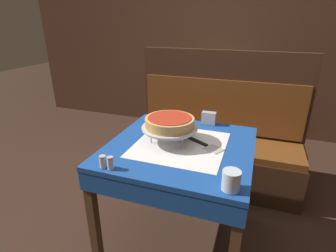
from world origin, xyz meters
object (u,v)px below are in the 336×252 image
(pizza_server, at_px, (203,144))
(napkin_holder, at_px, (209,118))
(pizza_pan_stand, at_px, (170,128))
(water_glass_near, at_px, (231,180))
(booth_bench, at_px, (215,148))
(deep_dish_pizza, at_px, (170,122))
(pepper_shaker, at_px, (110,163))
(condiment_caddy, at_px, (216,80))
(salt_shaker, at_px, (103,162))
(dining_table_front, at_px, (180,158))
(dining_table_rear, at_px, (213,92))

(pizza_server, relative_size, napkin_holder, 2.73)
(pizza_pan_stand, relative_size, water_glass_near, 3.65)
(booth_bench, xyz_separation_m, napkin_holder, (0.01, -0.48, 0.47))
(deep_dish_pizza, height_order, pepper_shaker, deep_dish_pizza)
(pizza_pan_stand, distance_m, water_glass_near, 0.56)
(deep_dish_pizza, relative_size, napkin_holder, 2.98)
(napkin_holder, bearing_deg, pizza_pan_stand, -114.98)
(napkin_holder, relative_size, condiment_caddy, 0.63)
(salt_shaker, xyz_separation_m, pepper_shaker, (0.04, -0.00, 0.00))
(dining_table_front, height_order, pepper_shaker, pepper_shaker)
(pizza_pan_stand, relative_size, deep_dish_pizza, 1.15)
(pizza_pan_stand, height_order, napkin_holder, pizza_pan_stand)
(booth_bench, relative_size, napkin_holder, 15.29)
(salt_shaker, bearing_deg, deep_dish_pizza, 61.68)
(dining_table_rear, xyz_separation_m, pepper_shaker, (-0.14, -2.11, 0.16))
(water_glass_near, bearing_deg, pizza_pan_stand, 137.90)
(dining_table_front, height_order, booth_bench, booth_bench)
(dining_table_front, height_order, deep_dish_pizza, deep_dish_pizza)
(water_glass_near, height_order, napkin_holder, water_glass_near)
(dining_table_rear, xyz_separation_m, deep_dish_pizza, (0.03, -1.71, 0.25))
(napkin_holder, bearing_deg, deep_dish_pizza, -114.98)
(pizza_pan_stand, distance_m, pizza_server, 0.22)
(deep_dish_pizza, bearing_deg, pizza_pan_stand, -14.04)
(booth_bench, bearing_deg, pizza_pan_stand, -100.97)
(pizza_pan_stand, bearing_deg, condiment_caddy, 90.38)
(pizza_pan_stand, bearing_deg, dining_table_rear, 91.04)
(pepper_shaker, distance_m, condiment_caddy, 2.12)
(dining_table_front, bearing_deg, pepper_shaker, -122.94)
(condiment_caddy, bearing_deg, deep_dish_pizza, -89.62)
(pepper_shaker, bearing_deg, water_glass_near, 2.63)
(pizza_server, height_order, water_glass_near, water_glass_near)
(booth_bench, xyz_separation_m, pizza_pan_stand, (-0.16, -0.85, 0.51))
(dining_table_rear, relative_size, booth_bench, 0.50)
(napkin_holder, bearing_deg, dining_table_front, -103.85)
(dining_table_front, relative_size, dining_table_rear, 1.12)
(water_glass_near, bearing_deg, pepper_shaker, -177.37)
(pizza_pan_stand, bearing_deg, deep_dish_pizza, 165.96)
(booth_bench, bearing_deg, napkin_holder, -89.27)
(dining_table_front, distance_m, pepper_shaker, 0.48)
(pizza_server, bearing_deg, pepper_shaker, -131.94)
(dining_table_rear, distance_m, salt_shaker, 2.13)
(water_glass_near, bearing_deg, salt_shaker, -177.55)
(dining_table_front, height_order, napkin_holder, napkin_holder)
(deep_dish_pizza, bearing_deg, salt_shaker, -118.32)
(napkin_holder, distance_m, condiment_caddy, 1.36)
(pizza_pan_stand, height_order, pizza_server, pizza_pan_stand)
(dining_table_rear, distance_m, booth_bench, 0.93)
(dining_table_front, bearing_deg, water_glass_near, -46.36)
(booth_bench, distance_m, pizza_pan_stand, 1.00)
(dining_table_front, xyz_separation_m, condiment_caddy, (-0.09, 1.73, 0.12))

